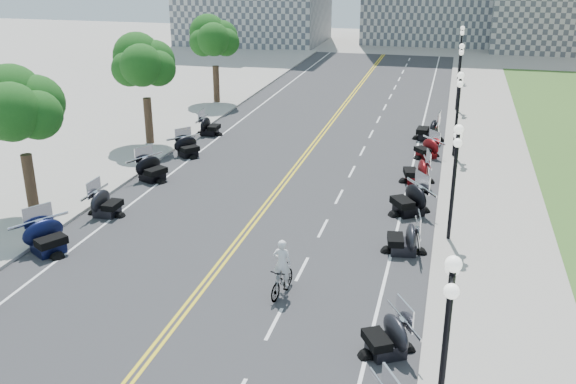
# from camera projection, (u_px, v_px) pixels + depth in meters

# --- Properties ---
(ground) EXTENTS (160.00, 160.00, 0.00)m
(ground) POSITION_uv_depth(u_px,v_px,m) (224.00, 260.00, 25.54)
(ground) COLOR gray
(road) EXTENTS (16.00, 90.00, 0.01)m
(road) POSITION_uv_depth(u_px,v_px,m) (287.00, 178.00, 34.59)
(road) COLOR #333335
(road) RESTS_ON ground
(centerline_yellow_a) EXTENTS (0.12, 90.00, 0.00)m
(centerline_yellow_a) POSITION_uv_depth(u_px,v_px,m) (285.00, 178.00, 34.61)
(centerline_yellow_a) COLOR yellow
(centerline_yellow_a) RESTS_ON road
(centerline_yellow_b) EXTENTS (0.12, 90.00, 0.00)m
(centerline_yellow_b) POSITION_uv_depth(u_px,v_px,m) (289.00, 178.00, 34.56)
(centerline_yellow_b) COLOR yellow
(centerline_yellow_b) RESTS_ON road
(edge_line_north) EXTENTS (0.12, 90.00, 0.00)m
(edge_line_north) POSITION_uv_depth(u_px,v_px,m) (407.00, 189.00, 33.08)
(edge_line_north) COLOR white
(edge_line_north) RESTS_ON road
(edge_line_south) EXTENTS (0.12, 90.00, 0.00)m
(edge_line_south) POSITION_uv_depth(u_px,v_px,m) (177.00, 169.00, 36.09)
(edge_line_south) COLOR white
(edge_line_south) RESTS_ON road
(lane_dash_5) EXTENTS (0.12, 2.00, 0.00)m
(lane_dash_5) POSITION_uv_depth(u_px,v_px,m) (274.00, 324.00, 21.16)
(lane_dash_5) COLOR white
(lane_dash_5) RESTS_ON road
(lane_dash_6) EXTENTS (0.12, 2.00, 0.00)m
(lane_dash_6) POSITION_uv_depth(u_px,v_px,m) (302.00, 269.00, 24.78)
(lane_dash_6) COLOR white
(lane_dash_6) RESTS_ON road
(lane_dash_7) EXTENTS (0.12, 2.00, 0.00)m
(lane_dash_7) POSITION_uv_depth(u_px,v_px,m) (323.00, 228.00, 28.40)
(lane_dash_7) COLOR white
(lane_dash_7) RESTS_ON road
(lane_dash_8) EXTENTS (0.12, 2.00, 0.00)m
(lane_dash_8) POSITION_uv_depth(u_px,v_px,m) (339.00, 197.00, 32.02)
(lane_dash_8) COLOR white
(lane_dash_8) RESTS_ON road
(lane_dash_9) EXTENTS (0.12, 2.00, 0.00)m
(lane_dash_9) POSITION_uv_depth(u_px,v_px,m) (352.00, 171.00, 35.64)
(lane_dash_9) COLOR white
(lane_dash_9) RESTS_ON road
(lane_dash_10) EXTENTS (0.12, 2.00, 0.00)m
(lane_dash_10) POSITION_uv_depth(u_px,v_px,m) (362.00, 151.00, 39.26)
(lane_dash_10) COLOR white
(lane_dash_10) RESTS_ON road
(lane_dash_11) EXTENTS (0.12, 2.00, 0.00)m
(lane_dash_11) POSITION_uv_depth(u_px,v_px,m) (371.00, 134.00, 42.88)
(lane_dash_11) COLOR white
(lane_dash_11) RESTS_ON road
(lane_dash_12) EXTENTS (0.12, 2.00, 0.00)m
(lane_dash_12) POSITION_uv_depth(u_px,v_px,m) (378.00, 120.00, 46.50)
(lane_dash_12) COLOR white
(lane_dash_12) RESTS_ON road
(lane_dash_13) EXTENTS (0.12, 2.00, 0.00)m
(lane_dash_13) POSITION_uv_depth(u_px,v_px,m) (385.00, 107.00, 50.12)
(lane_dash_13) COLOR white
(lane_dash_13) RESTS_ON road
(lane_dash_14) EXTENTS (0.12, 2.00, 0.00)m
(lane_dash_14) POSITION_uv_depth(u_px,v_px,m) (390.00, 97.00, 53.74)
(lane_dash_14) COLOR white
(lane_dash_14) RESTS_ON road
(lane_dash_15) EXTENTS (0.12, 2.00, 0.00)m
(lane_dash_15) POSITION_uv_depth(u_px,v_px,m) (395.00, 87.00, 57.36)
(lane_dash_15) COLOR white
(lane_dash_15) RESTS_ON road
(lane_dash_16) EXTENTS (0.12, 2.00, 0.00)m
(lane_dash_16) POSITION_uv_depth(u_px,v_px,m) (399.00, 79.00, 60.98)
(lane_dash_16) COLOR white
(lane_dash_16) RESTS_ON road
(lane_dash_17) EXTENTS (0.12, 2.00, 0.00)m
(lane_dash_17) POSITION_uv_depth(u_px,v_px,m) (403.00, 72.00, 64.60)
(lane_dash_17) COLOR white
(lane_dash_17) RESTS_ON road
(lane_dash_18) EXTENTS (0.12, 2.00, 0.00)m
(lane_dash_18) POSITION_uv_depth(u_px,v_px,m) (406.00, 65.00, 68.22)
(lane_dash_18) COLOR white
(lane_dash_18) RESTS_ON road
(lane_dash_19) EXTENTS (0.12, 2.00, 0.00)m
(lane_dash_19) POSITION_uv_depth(u_px,v_px,m) (409.00, 59.00, 71.84)
(lane_dash_19) COLOR white
(lane_dash_19) RESTS_ON road
(sidewalk_north) EXTENTS (5.00, 90.00, 0.15)m
(sidewalk_north) POSITION_uv_depth(u_px,v_px,m) (490.00, 195.00, 32.10)
(sidewalk_north) COLOR #9E9991
(sidewalk_north) RESTS_ON ground
(sidewalk_south) EXTENTS (5.00, 90.00, 0.15)m
(sidewalk_south) POSITION_uv_depth(u_px,v_px,m) (112.00, 162.00, 37.03)
(sidewalk_south) COLOR #9E9991
(sidewalk_south) RESTS_ON ground
(street_lamp_1) EXTENTS (0.50, 1.20, 4.90)m
(street_lamp_1) POSITION_uv_depth(u_px,v_px,m) (445.00, 350.00, 15.36)
(street_lamp_1) COLOR black
(street_lamp_1) RESTS_ON sidewalk_north
(street_lamp_2) EXTENTS (0.50, 1.20, 4.90)m
(street_lamp_2) POSITION_uv_depth(u_px,v_px,m) (453.00, 184.00, 26.22)
(street_lamp_2) COLOR black
(street_lamp_2) RESTS_ON sidewalk_north
(street_lamp_3) EXTENTS (0.50, 1.20, 4.90)m
(street_lamp_3) POSITION_uv_depth(u_px,v_px,m) (457.00, 115.00, 37.08)
(street_lamp_3) COLOR black
(street_lamp_3) RESTS_ON sidewalk_north
(street_lamp_4) EXTENTS (0.50, 1.20, 4.90)m
(street_lamp_4) POSITION_uv_depth(u_px,v_px,m) (459.00, 77.00, 47.93)
(street_lamp_4) COLOR black
(street_lamp_4) RESTS_ON sidewalk_north
(street_lamp_5) EXTENTS (0.50, 1.20, 4.90)m
(street_lamp_5) POSITION_uv_depth(u_px,v_px,m) (460.00, 54.00, 58.79)
(street_lamp_5) COLOR black
(street_lamp_5) RESTS_ON sidewalk_north
(tree_2) EXTENTS (4.80, 4.80, 9.20)m
(tree_2) POSITION_uv_depth(u_px,v_px,m) (20.00, 116.00, 28.01)
(tree_2) COLOR #235619
(tree_2) RESTS_ON sidewalk_south
(tree_3) EXTENTS (4.80, 4.80, 9.20)m
(tree_3) POSITION_uv_depth(u_px,v_px,m) (145.00, 70.00, 38.87)
(tree_3) COLOR #235619
(tree_3) RESTS_ON sidewalk_south
(tree_4) EXTENTS (4.80, 4.80, 9.20)m
(tree_4) POSITION_uv_depth(u_px,v_px,m) (215.00, 43.00, 49.73)
(tree_4) COLOR #235619
(tree_4) RESTS_ON sidewalk_south
(motorcycle_n_4) EXTENTS (2.70, 2.70, 1.38)m
(motorcycle_n_4) POSITION_uv_depth(u_px,v_px,m) (387.00, 334.00, 19.37)
(motorcycle_n_4) COLOR black
(motorcycle_n_4) RESTS_ON road
(motorcycle_n_6) EXTENTS (2.27, 2.27, 1.40)m
(motorcycle_n_6) POSITION_uv_depth(u_px,v_px,m) (404.00, 237.00, 25.91)
(motorcycle_n_6) COLOR black
(motorcycle_n_6) RESTS_ON road
(motorcycle_n_7) EXTENTS (3.10, 3.10, 1.56)m
(motorcycle_n_7) POSITION_uv_depth(u_px,v_px,m) (409.00, 198.00, 29.70)
(motorcycle_n_7) COLOR black
(motorcycle_n_7) RESTS_ON road
(motorcycle_n_8) EXTENTS (2.40, 2.40, 1.41)m
(motorcycle_n_8) POSITION_uv_depth(u_px,v_px,m) (417.00, 170.00, 33.76)
(motorcycle_n_8) COLOR #590A0C
(motorcycle_n_8) RESTS_ON road
(motorcycle_n_9) EXTENTS (2.58, 2.58, 1.28)m
(motorcycle_n_9) POSITION_uv_depth(u_px,v_px,m) (427.00, 147.00, 37.80)
(motorcycle_n_9) COLOR #590A0C
(motorcycle_n_9) RESTS_ON road
(motorcycle_n_10) EXTENTS (2.36, 2.36, 1.54)m
(motorcycle_n_10) POSITION_uv_depth(u_px,v_px,m) (428.00, 129.00, 41.28)
(motorcycle_n_10) COLOR black
(motorcycle_n_10) RESTS_ON road
(motorcycle_s_5) EXTENTS (2.99, 2.99, 1.53)m
(motorcycle_s_5) POSITION_uv_depth(u_px,v_px,m) (47.00, 235.00, 25.90)
(motorcycle_s_5) COLOR black
(motorcycle_s_5) RESTS_ON road
(motorcycle_s_6) EXTENTS (1.99, 1.99, 1.37)m
(motorcycle_s_6) POSITION_uv_depth(u_px,v_px,m) (106.00, 202.00, 29.57)
(motorcycle_s_6) COLOR black
(motorcycle_s_6) RESTS_ON road
(motorcycle_s_7) EXTENTS (2.76, 2.76, 1.45)m
(motorcycle_s_7) POSITION_uv_depth(u_px,v_px,m) (152.00, 167.00, 34.08)
(motorcycle_s_7) COLOR black
(motorcycle_s_7) RESTS_ON road
(motorcycle_s_8) EXTENTS (2.65, 2.65, 1.32)m
(motorcycle_s_8) POSITION_uv_depth(u_px,v_px,m) (188.00, 146.00, 38.08)
(motorcycle_s_8) COLOR black
(motorcycle_s_8) RESTS_ON road
(motorcycle_s_9) EXTENTS (1.94, 1.94, 1.34)m
(motorcycle_s_9) POSITION_uv_depth(u_px,v_px,m) (210.00, 125.00, 42.45)
(motorcycle_s_9) COLOR black
(motorcycle_s_9) RESTS_ON road
(bicycle) EXTENTS (0.81, 1.93, 1.12)m
(bicycle) POSITION_uv_depth(u_px,v_px,m) (282.00, 280.00, 22.79)
(bicycle) COLOR #A51414
(bicycle) RESTS_ON road
(cyclist_rider) EXTENTS (0.66, 0.43, 1.80)m
(cyclist_rider) POSITION_uv_depth(u_px,v_px,m) (282.00, 243.00, 22.27)
(cyclist_rider) COLOR silver
(cyclist_rider) RESTS_ON bicycle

